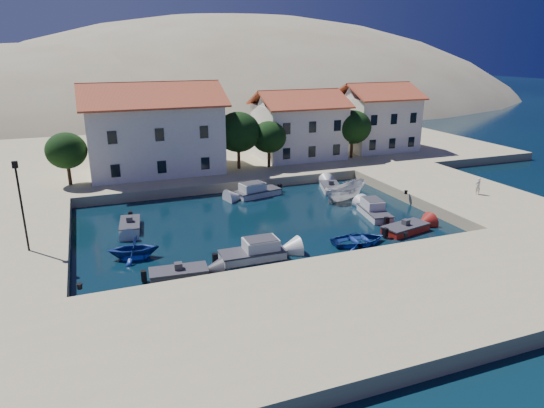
{
  "coord_description": "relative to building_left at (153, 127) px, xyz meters",
  "views": [
    {
      "loc": [
        -13.0,
        -26.45,
        14.15
      ],
      "look_at": [
        0.61,
        8.77,
        2.0
      ],
      "focal_mm": 32.0,
      "sensor_mm": 36.0,
      "label": 1
    }
  ],
  "objects": [
    {
      "name": "lamppost",
      "position": [
        -11.5,
        -20.0,
        -1.18
      ],
      "size": [
        0.35,
        0.25,
        6.22
      ],
      "color": "black",
      "rests_on": "quay_west"
    },
    {
      "name": "building_left",
      "position": [
        0.0,
        0.0,
        0.0
      ],
      "size": [
        14.7,
        9.45,
        9.7
      ],
      "color": "silver",
      "rests_on": "quay_north"
    },
    {
      "name": "boat_east",
      "position": [
        15.97,
        -14.81,
        -5.94
      ],
      "size": [
        5.39,
        3.19,
        1.95
      ],
      "primitive_type": "imported",
      "rotation": [
        0.0,
        0.0,
        1.84
      ],
      "color": "silver",
      "rests_on": "ground"
    },
    {
      "name": "rowboat_west",
      "position": [
        -4.77,
        -21.6,
        -5.94
      ],
      "size": [
        3.86,
        3.46,
        1.83
      ],
      "primitive_type": "imported",
      "rotation": [
        0.0,
        0.0,
        -1.72
      ],
      "color": "navy",
      "rests_on": "ground"
    },
    {
      "name": "ground",
      "position": [
        6.0,
        -28.0,
        -5.94
      ],
      "size": [
        400.0,
        400.0,
        0.0
      ],
      "primitive_type": "plane",
      "color": "black",
      "rests_on": "ground"
    },
    {
      "name": "hills",
      "position": [
        26.64,
        95.62,
        -29.34
      ],
      "size": [
        254.0,
        176.0,
        99.0
      ],
      "color": "gray",
      "rests_on": "ground"
    },
    {
      "name": "motorboat_grey_sw",
      "position": [
        -2.4,
        -25.83,
        -5.64
      ],
      "size": [
        3.84,
        1.95,
        1.25
      ],
      "rotation": [
        0.0,
        0.0,
        -0.08
      ],
      "color": "#39393E",
      "rests_on": "ground"
    },
    {
      "name": "rowboat_south",
      "position": [
        11.46,
        -24.96,
        -5.94
      ],
      "size": [
        4.4,
        3.25,
        0.88
      ],
      "primitive_type": "imported",
      "rotation": [
        0.0,
        0.0,
        1.52
      ],
      "color": "navy",
      "rests_on": "ground"
    },
    {
      "name": "cabin_cruiser_south",
      "position": [
        3.01,
        -24.7,
        -5.46
      ],
      "size": [
        4.6,
        1.99,
        1.6
      ],
      "rotation": [
        0.0,
        0.0,
        -0.01
      ],
      "color": "silver",
      "rests_on": "ground"
    },
    {
      "name": "motorboat_red_se",
      "position": [
        16.23,
        -24.2,
        -5.64
      ],
      "size": [
        4.24,
        2.59,
        1.25
      ],
      "rotation": [
        0.0,
        0.0,
        0.22
      ],
      "color": "maroon",
      "rests_on": "ground"
    },
    {
      "name": "building_right",
      "position": [
        30.0,
        2.0,
        -0.46
      ],
      "size": [
        9.45,
        8.4,
        8.8
      ],
      "color": "silver",
      "rests_on": "quay_north"
    },
    {
      "name": "building_mid",
      "position": [
        18.0,
        1.0,
        -0.71
      ],
      "size": [
        10.5,
        8.4,
        8.3
      ],
      "color": "silver",
      "rests_on": "quay_north"
    },
    {
      "name": "quay_south",
      "position": [
        6.0,
        -34.0,
        -5.44
      ],
      "size": [
        52.0,
        12.0,
        1.0
      ],
      "primitive_type": "cube",
      "color": "tan",
      "rests_on": "ground"
    },
    {
      "name": "quay_east",
      "position": [
        26.5,
        -18.0,
        -5.44
      ],
      "size": [
        11.0,
        20.0,
        1.0
      ],
      "primitive_type": "cube",
      "color": "tan",
      "rests_on": "ground"
    },
    {
      "name": "bollards",
      "position": [
        8.8,
        -24.13,
        -4.79
      ],
      "size": [
        29.36,
        9.56,
        0.3
      ],
      "color": "black",
      "rests_on": "ground"
    },
    {
      "name": "cabin_cruiser_east",
      "position": [
        16.0,
        -20.04,
        -5.46
      ],
      "size": [
        2.5,
        4.6,
        1.6
      ],
      "rotation": [
        0.0,
        0.0,
        1.39
      ],
      "color": "silver",
      "rests_on": "ground"
    },
    {
      "name": "cabin_cruiser_north",
      "position": [
        8.51,
        -10.35,
        -5.46
      ],
      "size": [
        4.89,
        2.89,
        1.6
      ],
      "rotation": [
        0.0,
        0.0,
        3.36
      ],
      "color": "silver",
      "rests_on": "ground"
    },
    {
      "name": "quay_north",
      "position": [
        8.0,
        10.0,
        -5.44
      ],
      "size": [
        80.0,
        36.0,
        1.0
      ],
      "primitive_type": "cube",
      "color": "tan",
      "rests_on": "ground"
    },
    {
      "name": "pedestrian",
      "position": [
        26.91,
        -20.51,
        -4.14
      ],
      "size": [
        0.59,
        0.39,
        1.6
      ],
      "primitive_type": "imported",
      "rotation": [
        0.0,
        0.0,
        3.15
      ],
      "color": "silver",
      "rests_on": "quay_east"
    },
    {
      "name": "quay_west",
      "position": [
        -13.0,
        -18.0,
        -5.44
      ],
      "size": [
        8.0,
        20.0,
        1.0
      ],
      "primitive_type": "cube",
      "color": "tan",
      "rests_on": "ground"
    },
    {
      "name": "trees",
      "position": [
        10.51,
        -2.54,
        -1.1
      ],
      "size": [
        37.3,
        5.3,
        6.45
      ],
      "color": "#382314",
      "rests_on": "quay_north"
    },
    {
      "name": "motorboat_white_ne",
      "position": [
        16.28,
        -11.28,
        -5.64
      ],
      "size": [
        2.89,
        4.23,
        1.25
      ],
      "rotation": [
        0.0,
        0.0,
        1.27
      ],
      "color": "silver",
      "rests_on": "ground"
    },
    {
      "name": "motorboat_white_west",
      "position": [
        -4.44,
        -15.43,
        -5.64
      ],
      "size": [
        2.02,
        3.76,
        1.25
      ],
      "rotation": [
        0.0,
        0.0,
        -1.69
      ],
      "color": "silver",
      "rests_on": "ground"
    }
  ]
}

